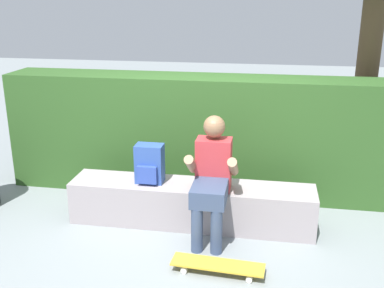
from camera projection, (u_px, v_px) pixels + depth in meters
The scene contains 6 objects.
ground_plane at pixel (184, 243), 4.42m from camera, with size 24.00×24.00×0.00m, color gray.
bench_main at pixel (191, 204), 4.74m from camera, with size 2.50×0.46×0.44m.
person_skater at pixel (212, 175), 4.37m from camera, with size 0.49×0.62×1.19m.
skateboard_near_person at pixel (218, 265), 3.93m from camera, with size 0.81×0.25×0.09m.
backpack_on_bench at pixel (149, 164), 4.67m from camera, with size 0.28×0.23×0.40m.
hedge_row at pixel (216, 136), 5.41m from camera, with size 4.95×0.59×1.39m.
Camera 1 is at (0.74, -3.83, 2.29)m, focal length 42.98 mm.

